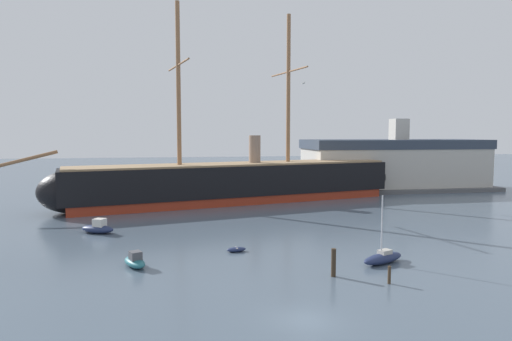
% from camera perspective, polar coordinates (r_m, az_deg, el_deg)
% --- Properties ---
extents(ground_plane, '(400.00, 400.00, 0.00)m').
position_cam_1_polar(ground_plane, '(30.19, 6.22, -18.73)').
color(ground_plane, '#4C5B6B').
extents(tall_ship, '(68.20, 21.80, 33.25)m').
position_cam_1_polar(tall_ship, '(77.10, -2.53, -1.49)').
color(tall_ship, maroon).
rests_on(tall_ship, ground).
extents(motorboat_foreground_left, '(2.79, 3.78, 1.47)m').
position_cam_1_polar(motorboat_foreground_left, '(42.13, -15.41, -11.24)').
color(motorboat_foreground_left, '#236670').
rests_on(motorboat_foreground_left, ground).
extents(sailboat_foreground_right, '(5.09, 3.37, 6.40)m').
position_cam_1_polar(sailboat_foreground_right, '(43.31, 16.11, -10.78)').
color(sailboat_foreground_right, '#1E284C').
rests_on(sailboat_foreground_right, ground).
extents(dinghy_near_centre, '(2.07, 1.10, 0.47)m').
position_cam_1_polar(dinghy_near_centre, '(45.66, -2.56, -10.17)').
color(dinghy_near_centre, '#1E284C').
rests_on(dinghy_near_centre, ground).
extents(motorboat_mid_left, '(4.60, 3.47, 1.79)m').
position_cam_1_polar(motorboat_mid_left, '(57.00, -19.78, -7.02)').
color(motorboat_mid_left, '#1E284C').
rests_on(motorboat_mid_left, ground).
extents(motorboat_far_left, '(1.98, 3.59, 1.42)m').
position_cam_1_polar(motorboat_far_left, '(82.95, -23.68, -3.58)').
color(motorboat_far_left, orange).
rests_on(motorboat_far_left, ground).
extents(dinghy_distant_centre, '(2.41, 1.62, 0.52)m').
position_cam_1_polar(dinghy_distant_centre, '(93.78, -3.80, -2.40)').
color(dinghy_distant_centre, '#B22D28').
rests_on(dinghy_distant_centre, ground).
extents(mooring_piling_nearest, '(0.26, 0.26, 1.45)m').
position_cam_1_polar(mooring_piling_nearest, '(37.83, 16.86, -12.80)').
color(mooring_piling_nearest, '#423323').
rests_on(mooring_piling_nearest, ground).
extents(mooring_piling_left_pair, '(0.40, 0.40, 2.39)m').
position_cam_1_polar(mooring_piling_left_pair, '(38.42, 10.00, -11.66)').
color(mooring_piling_left_pair, '#382B1E').
rests_on(mooring_piling_left_pair, ground).
extents(dockside_warehouse_right, '(41.46, 16.88, 15.16)m').
position_cam_1_polar(dockside_warehouse_right, '(99.77, 17.39, 0.75)').
color(dockside_warehouse_right, '#565659').
rests_on(dockside_warehouse_right, ground).
extents(seagull_in_flight, '(0.41, 1.37, 0.14)m').
position_cam_1_polar(seagull_in_flight, '(53.28, 6.11, 11.14)').
color(seagull_in_flight, silver).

